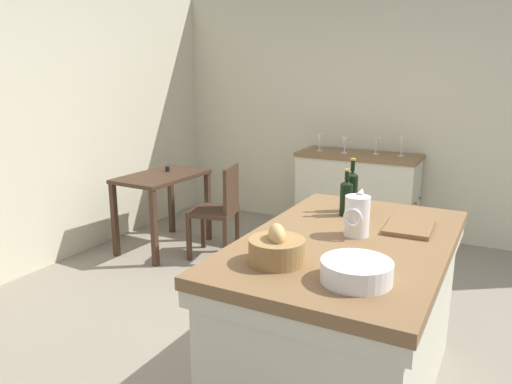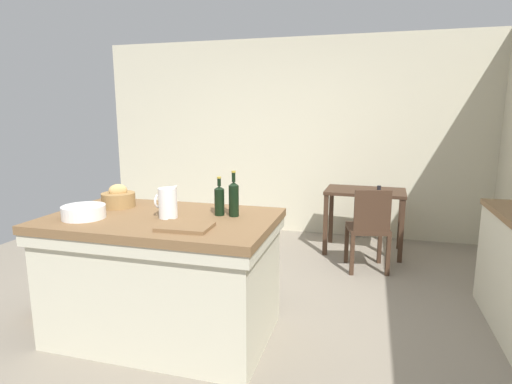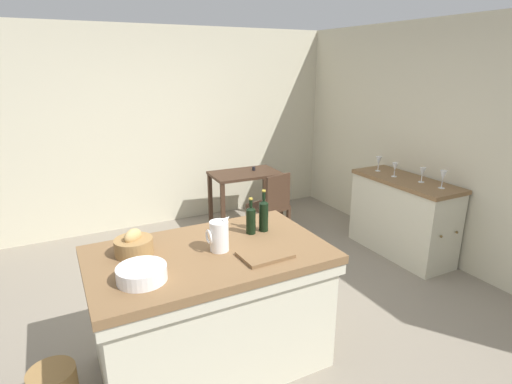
% 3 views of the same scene
% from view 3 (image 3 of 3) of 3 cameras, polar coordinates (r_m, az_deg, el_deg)
% --- Properties ---
extents(ground_plane, '(6.76, 6.76, 0.00)m').
position_cam_3_polar(ground_plane, '(3.76, -2.98, -17.14)').
color(ground_plane, gray).
extents(wall_back, '(5.32, 0.12, 2.60)m').
position_cam_3_polar(wall_back, '(5.63, -14.27, 8.49)').
color(wall_back, beige).
rests_on(wall_back, ground).
extents(wall_right, '(0.12, 5.20, 2.60)m').
position_cam_3_polar(wall_right, '(4.84, 26.19, 5.81)').
color(wall_right, beige).
rests_on(wall_right, ground).
extents(island_table, '(1.62, 0.99, 0.91)m').
position_cam_3_polar(island_table, '(3.05, -6.30, -15.29)').
color(island_table, brown).
rests_on(island_table, ground).
extents(side_cabinet, '(0.52, 1.26, 0.90)m').
position_cam_3_polar(side_cabinet, '(4.99, 19.75, -3.24)').
color(side_cabinet, brown).
rests_on(side_cabinet, ground).
extents(writing_desk, '(0.92, 0.59, 0.80)m').
position_cam_3_polar(writing_desk, '(5.45, -1.53, 1.50)').
color(writing_desk, '#3D281C').
rests_on(writing_desk, ground).
extents(wooden_chair, '(0.48, 0.48, 0.88)m').
position_cam_3_polar(wooden_chair, '(5.00, 2.16, -1.84)').
color(wooden_chair, '#3D281C').
rests_on(wooden_chair, ground).
extents(pitcher, '(0.17, 0.13, 0.25)m').
position_cam_3_polar(pitcher, '(2.80, -5.20, -6.09)').
color(pitcher, white).
rests_on(pitcher, island_table).
extents(wash_bowl, '(0.30, 0.30, 0.09)m').
position_cam_3_polar(wash_bowl, '(2.55, -15.67, -10.91)').
color(wash_bowl, white).
rests_on(wash_bowl, island_table).
extents(bread_basket, '(0.26, 0.26, 0.18)m').
position_cam_3_polar(bread_basket, '(2.88, -16.72, -7.14)').
color(bread_basket, olive).
rests_on(bread_basket, island_table).
extents(cutting_board, '(0.34, 0.25, 0.02)m').
position_cam_3_polar(cutting_board, '(2.75, 1.29, -8.75)').
color(cutting_board, brown).
rests_on(cutting_board, island_table).
extents(wine_bottle_dark, '(0.07, 0.07, 0.33)m').
position_cam_3_polar(wine_bottle_dark, '(3.10, 1.07, -3.16)').
color(wine_bottle_dark, black).
rests_on(wine_bottle_dark, island_table).
extents(wine_bottle_amber, '(0.07, 0.07, 0.28)m').
position_cam_3_polar(wine_bottle_amber, '(3.06, -0.73, -3.82)').
color(wine_bottle_amber, black).
rests_on(wine_bottle_amber, island_table).
extents(wine_glass_far_left, '(0.07, 0.07, 0.19)m').
position_cam_3_polar(wine_glass_far_left, '(4.61, 24.67, 2.03)').
color(wine_glass_far_left, white).
rests_on(wine_glass_far_left, side_cabinet).
extents(wine_glass_left, '(0.07, 0.07, 0.16)m').
position_cam_3_polar(wine_glass_left, '(4.76, 22.23, 2.56)').
color(wine_glass_left, white).
rests_on(wine_glass_left, side_cabinet).
extents(wine_glass_middle, '(0.07, 0.07, 0.16)m').
position_cam_3_polar(wine_glass_middle, '(4.89, 18.85, 3.31)').
color(wine_glass_middle, white).
rests_on(wine_glass_middle, side_cabinet).
extents(wine_glass_right, '(0.07, 0.07, 0.18)m').
position_cam_3_polar(wine_glass_right, '(5.09, 16.77, 4.15)').
color(wine_glass_right, white).
rests_on(wine_glass_right, side_cabinet).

